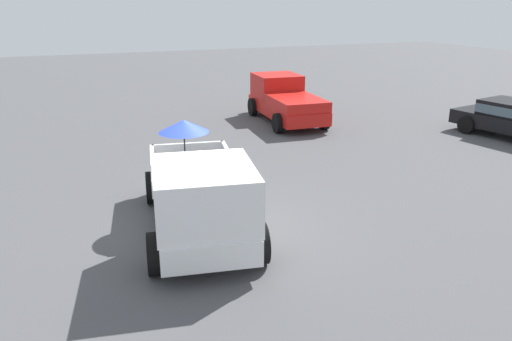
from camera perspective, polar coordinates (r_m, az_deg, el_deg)
The scene contains 3 objects.
ground_plane at distance 11.30m, azimuth -6.44°, elevation -6.54°, with size 80.00×80.00×0.00m, color #4C4C4F.
pickup_truck_main at distance 10.49m, azimuth -6.42°, elevation -2.86°, with size 5.30×2.98×2.31m.
pickup_truck_red at distance 20.98m, azimuth 3.29°, elevation 7.98°, with size 4.93×2.47×1.80m.
Camera 1 is at (9.86, -2.69, 4.82)m, focal length 35.28 mm.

